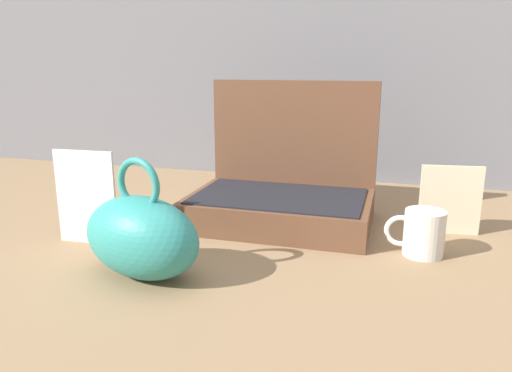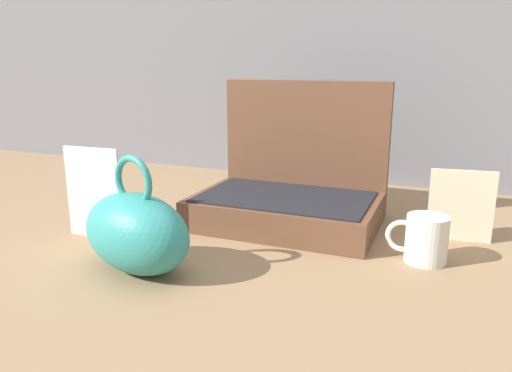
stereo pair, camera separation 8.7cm
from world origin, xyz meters
The scene contains 6 objects.
ground_plane centered at (0.00, 0.00, 0.00)m, with size 6.00×6.00×0.00m, color #8C6D4C.
open_suitcase centered at (0.02, 0.15, 0.07)m, with size 0.38×0.26×0.29m.
teal_pouch_handbag centered at (-0.12, -0.20, 0.07)m, with size 0.23×0.17×0.19m.
coffee_mug centered at (0.31, 0.02, 0.04)m, with size 0.10×0.07×0.08m.
info_card_left centered at (-0.30, -0.09, 0.09)m, with size 0.12×0.01×0.18m, color white.
poster_card_right centered at (0.36, 0.15, 0.07)m, with size 0.12×0.01×0.14m, color beige.
Camera 2 is at (0.33, -0.80, 0.33)m, focal length 33.86 mm.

